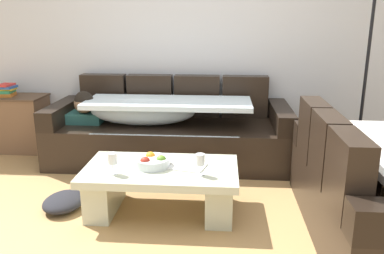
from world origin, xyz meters
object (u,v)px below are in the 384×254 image
(coffee_table, at_px, (161,184))
(book_stack_on_cabinet, at_px, (7,90))
(fruit_bowl, at_px, (152,162))
(crumpled_garment, at_px, (64,202))
(couch_along_wall, at_px, (166,131))
(side_cabinet, at_px, (15,123))
(wine_glass_near_left, at_px, (112,159))
(floor_lamp, at_px, (364,59))
(wine_glass_near_right, at_px, (200,160))
(couch_near_window, at_px, (376,192))
(open_magazine, at_px, (187,166))

(coffee_table, distance_m, book_stack_on_cabinet, 2.47)
(fruit_bowl, bearing_deg, coffee_table, -12.24)
(crumpled_garment, bearing_deg, fruit_bowl, 1.97)
(couch_along_wall, xyz_separation_m, book_stack_on_cabinet, (-1.85, 0.22, 0.38))
(crumpled_garment, bearing_deg, couch_along_wall, 60.66)
(side_cabinet, bearing_deg, couch_along_wall, -7.11)
(wine_glass_near_left, relative_size, side_cabinet, 0.23)
(couch_along_wall, relative_size, floor_lamp, 1.29)
(wine_glass_near_right, distance_m, crumpled_garment, 1.21)
(couch_along_wall, bearing_deg, floor_lamp, -1.25)
(wine_glass_near_left, distance_m, wine_glass_near_right, 0.65)
(couch_near_window, distance_m, crumpled_garment, 2.39)
(open_magazine, bearing_deg, coffee_table, -158.77)
(couch_near_window, bearing_deg, floor_lamp, -11.35)
(side_cabinet, bearing_deg, open_magazine, -33.03)
(coffee_table, xyz_separation_m, wine_glass_near_right, (0.32, -0.13, 0.26))
(floor_lamp, bearing_deg, couch_along_wall, 178.75)
(floor_lamp, bearing_deg, side_cabinet, 175.94)
(coffee_table, xyz_separation_m, crumpled_garment, (-0.80, -0.01, -0.18))
(couch_near_window, xyz_separation_m, floor_lamp, (0.28, 1.38, 0.78))
(side_cabinet, bearing_deg, coffee_table, -36.20)
(open_magazine, relative_size, side_cabinet, 0.39)
(wine_glass_near_right, bearing_deg, wine_glass_near_left, -177.59)
(open_magazine, bearing_deg, fruit_bowl, -163.57)
(wine_glass_near_right, distance_m, book_stack_on_cabinet, 2.77)
(side_cabinet, distance_m, book_stack_on_cabinet, 0.39)
(open_magazine, bearing_deg, couch_near_window, 3.25)
(open_magazine, distance_m, side_cabinet, 2.55)
(couch_near_window, height_order, crumpled_garment, couch_near_window)
(wine_glass_near_right, relative_size, side_cabinet, 0.23)
(fruit_bowl, distance_m, open_magazine, 0.27)
(open_magazine, bearing_deg, floor_lamp, 48.74)
(book_stack_on_cabinet, relative_size, floor_lamp, 0.11)
(coffee_table, xyz_separation_m, fruit_bowl, (-0.07, 0.01, 0.18))
(wine_glass_near_left, bearing_deg, couch_along_wall, 81.37)
(open_magazine, distance_m, book_stack_on_cabinet, 2.60)
(couch_near_window, distance_m, book_stack_on_cabinet, 3.92)
(couch_along_wall, relative_size, wine_glass_near_right, 15.12)
(book_stack_on_cabinet, height_order, crumpled_garment, book_stack_on_cabinet)
(side_cabinet, relative_size, book_stack_on_cabinet, 3.32)
(couch_along_wall, height_order, wine_glass_near_right, couch_along_wall)
(side_cabinet, relative_size, crumpled_garment, 1.80)
(wine_glass_near_right, bearing_deg, coffee_table, 156.96)
(open_magazine, distance_m, floor_lamp, 2.11)
(book_stack_on_cabinet, xyz_separation_m, crumpled_garment, (1.17, -1.42, -0.65))
(coffee_table, bearing_deg, wine_glass_near_right, -23.04)
(wine_glass_near_right, distance_m, open_magazine, 0.22)
(side_cabinet, bearing_deg, book_stack_on_cabinet, -174.38)
(side_cabinet, xyz_separation_m, book_stack_on_cabinet, (-0.05, -0.00, 0.39))
(wine_glass_near_right, xyz_separation_m, book_stack_on_cabinet, (-2.29, 1.54, 0.22))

